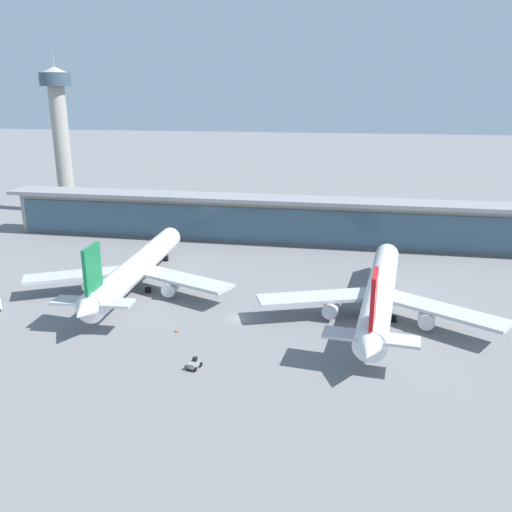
{
  "coord_description": "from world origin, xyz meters",
  "views": [
    {
      "loc": [
        24.27,
        -105.68,
        47.04
      ],
      "look_at": [
        0.0,
        19.9,
        8.34
      ],
      "focal_mm": 37.49,
      "sensor_mm": 36.0,
      "label": 1
    }
  ],
  "objects_px": {
    "control_tower": "(60,128)",
    "service_truck_mid_apron_grey": "(108,276)",
    "service_truck_under_wing_grey": "(194,364)",
    "airliner_left_stand": "(136,268)",
    "airliner_centre_stand": "(380,293)",
    "safety_cone_alpha": "(176,330)"
  },
  "relations": [
    {
      "from": "airliner_centre_stand",
      "to": "service_truck_under_wing_grey",
      "type": "distance_m",
      "value": 44.78
    },
    {
      "from": "airliner_left_stand",
      "to": "airliner_centre_stand",
      "type": "relative_size",
      "value": 1.0
    },
    {
      "from": "airliner_left_stand",
      "to": "control_tower",
      "type": "xyz_separation_m",
      "value": [
        -65.29,
        81.9,
        28.56
      ]
    },
    {
      "from": "airliner_left_stand",
      "to": "control_tower",
      "type": "height_order",
      "value": "control_tower"
    },
    {
      "from": "control_tower",
      "to": "service_truck_mid_apron_grey",
      "type": "bearing_deg",
      "value": -54.37
    },
    {
      "from": "airliner_centre_stand",
      "to": "service_truck_under_wing_grey",
      "type": "bearing_deg",
      "value": -137.76
    },
    {
      "from": "service_truck_under_wing_grey",
      "to": "safety_cone_alpha",
      "type": "relative_size",
      "value": 4.53
    },
    {
      "from": "airliner_centre_stand",
      "to": "safety_cone_alpha",
      "type": "height_order",
      "value": "airliner_centre_stand"
    },
    {
      "from": "service_truck_under_wing_grey",
      "to": "service_truck_mid_apron_grey",
      "type": "height_order",
      "value": "service_truck_mid_apron_grey"
    },
    {
      "from": "service_truck_under_wing_grey",
      "to": "safety_cone_alpha",
      "type": "height_order",
      "value": "service_truck_under_wing_grey"
    },
    {
      "from": "airliner_centre_stand",
      "to": "service_truck_mid_apron_grey",
      "type": "relative_size",
      "value": 9.89
    },
    {
      "from": "airliner_left_stand",
      "to": "service_truck_under_wing_grey",
      "type": "relative_size",
      "value": 21.49
    },
    {
      "from": "airliner_centre_stand",
      "to": "service_truck_under_wing_grey",
      "type": "height_order",
      "value": "airliner_centre_stand"
    },
    {
      "from": "service_truck_under_wing_grey",
      "to": "safety_cone_alpha",
      "type": "bearing_deg",
      "value": 120.55
    },
    {
      "from": "airliner_left_stand",
      "to": "service_truck_under_wing_grey",
      "type": "distance_m",
      "value": 44.88
    },
    {
      "from": "airliner_left_stand",
      "to": "airliner_centre_stand",
      "type": "bearing_deg",
      "value": -6.01
    },
    {
      "from": "control_tower",
      "to": "service_truck_under_wing_grey",
      "type": "bearing_deg",
      "value": -52.24
    },
    {
      "from": "control_tower",
      "to": "airliner_centre_stand",
      "type": "bearing_deg",
      "value": -35.31
    },
    {
      "from": "airliner_centre_stand",
      "to": "service_truck_mid_apron_grey",
      "type": "xyz_separation_m",
      "value": [
        -69.88,
        12.04,
        -4.91
      ]
    },
    {
      "from": "airliner_left_stand",
      "to": "safety_cone_alpha",
      "type": "relative_size",
      "value": 97.38
    },
    {
      "from": "airliner_centre_stand",
      "to": "service_truck_under_wing_grey",
      "type": "xyz_separation_m",
      "value": [
        -32.96,
        -29.93,
        -4.84
      ]
    },
    {
      "from": "safety_cone_alpha",
      "to": "control_tower",
      "type": "bearing_deg",
      "value": 128.65
    }
  ]
}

